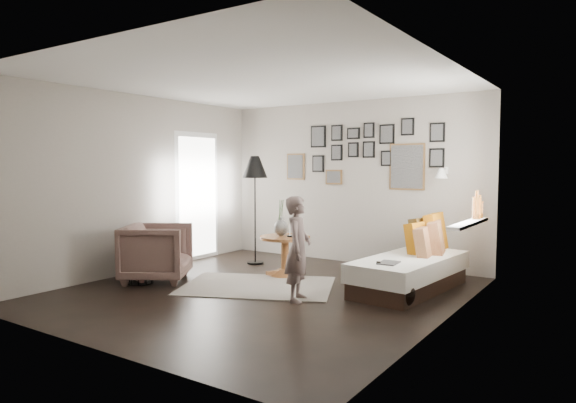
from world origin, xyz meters
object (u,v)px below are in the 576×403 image
Objects in this scene: pedestal_table at (285,257)px; demijohn_small at (403,293)px; armchair at (157,253)px; magazine_basket at (140,268)px; floor_lamp at (255,171)px; demijohn_large at (378,285)px; daybed at (412,266)px; child at (298,249)px; vase at (281,225)px.

pedestal_table is 1.73× the size of demijohn_small.
magazine_basket is (-0.08, -0.22, -0.19)m from armchair.
floor_lamp is 3.76× the size of demijohn_large.
magazine_basket is at bearing 126.01° from armchair.
demijohn_large is (-0.13, -0.75, -0.11)m from daybed.
daybed is at bearing -97.56° from armchair.
daybed is 1.15× the size of floor_lamp.
child is at bearing -49.64° from pedestal_table.
demijohn_large is (2.56, -1.00, -1.31)m from floor_lamp.
floor_lamp is at bearing 158.92° from demijohn_small.
armchair is 1.87× the size of demijohn_large.
floor_lamp is 2.37m from magazine_basket.
pedestal_table is at bearing -78.28° from armchair.
pedestal_table is 0.84× the size of armchair.
pedestal_table is 1.80× the size of magazine_basket.
demijohn_small is at bearing -17.90° from pedestal_table.
armchair is at bearing -134.92° from pedestal_table.
daybed is at bearing -55.17° from child.
daybed is 0.77m from demijohn_large.
magazine_basket is 0.88× the size of demijohn_large.
vase reaches higher than armchair.
daybed reaches higher than demijohn_small.
daybed is 3.57m from magazine_basket.
floor_lamp is at bearing 158.63° from demijohn_large.
demijohn_large is at bearing -75.62° from child.
vase is at bearing -75.94° from armchair.
vase is 2.02m from magazine_basket.
magazine_basket is at bearing -145.95° from daybed.
armchair is at bearing 69.38° from magazine_basket.
child is at bearing 10.55° from magazine_basket.
daybed is (1.88, 0.20, -0.43)m from vase.
pedestal_table is at bearing 162.10° from demijohn_small.
armchair is (-1.25, -1.26, 0.13)m from pedestal_table.
demijohn_large is at bearing 161.08° from demijohn_small.
child is (-0.77, -0.53, 0.43)m from demijohn_large.
armchair reaches higher than magazine_basket.
floor_lamp reaches higher than demijohn_large.
vase is at bearing 162.24° from demijohn_small.
pedestal_table is 1.43m from child.
child is (2.15, 0.20, 0.22)m from armchair.
vase is at bearing 162.48° from demijohn_large.
floor_lamp is (0.36, 1.73, 1.09)m from armchair.
pedestal_table is 1.57× the size of demijohn_large.
vase is 1.46m from child.
armchair reaches higher than demijohn_small.
vase reaches higher than demijohn_small.
daybed reaches higher than pedestal_table.
daybed is 3.39m from armchair.
pedestal_table is 2.12m from demijohn_small.
child is at bearing -40.47° from floor_lamp.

